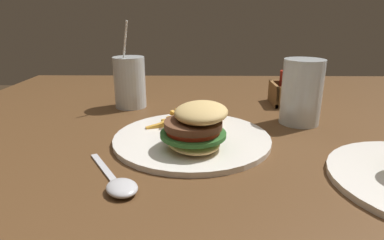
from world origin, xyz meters
name	(u,v)px	position (x,y,z in m)	size (l,w,h in m)	color
dining_table	(232,189)	(0.00, 0.00, 0.65)	(1.26, 1.41, 0.78)	brown
meal_plate_near	(193,132)	(0.06, -0.08, 0.80)	(0.30, 0.30, 0.09)	white
beer_glass	(302,93)	(-0.07, 0.15, 0.85)	(0.09, 0.09, 0.14)	silver
juice_glass	(130,84)	(-0.19, -0.25, 0.84)	(0.08, 0.08, 0.22)	silver
spoon	(120,186)	(0.23, -0.18, 0.78)	(0.15, 0.11, 0.01)	silver
condiment_caddy	(286,92)	(-0.22, 0.16, 0.81)	(0.09, 0.07, 0.09)	brown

